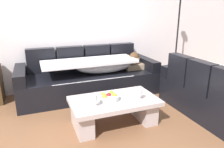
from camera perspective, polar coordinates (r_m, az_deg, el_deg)
ground_plane at (r=2.72m, az=0.98°, el=-17.87°), size 14.00×14.00×0.00m
back_wall at (r=4.31m, az=-10.08°, el=14.00°), size 9.00×0.10×2.70m
couch_along_wall at (r=4.02m, az=-5.67°, el=-0.89°), size 2.55×0.92×0.88m
couch_near_window at (r=3.55m, az=26.62°, el=-5.05°), size 0.92×1.72×0.88m
coffee_table at (r=2.97m, az=0.56°, el=-9.33°), size 1.20×0.68×0.38m
fruit_bowl at (r=2.88m, az=-0.85°, el=-6.23°), size 0.28×0.28×0.10m
wine_glass_near_left at (r=2.66m, az=-4.72°, el=-6.61°), size 0.07×0.07×0.17m
wine_glass_near_right at (r=2.88m, az=7.58°, el=-4.82°), size 0.07×0.07×0.17m
open_magazine at (r=3.04m, az=4.31°, el=-5.71°), size 0.28×0.22×0.01m
floor_lamp at (r=4.70m, az=17.22°, el=10.88°), size 0.33×0.31×1.95m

